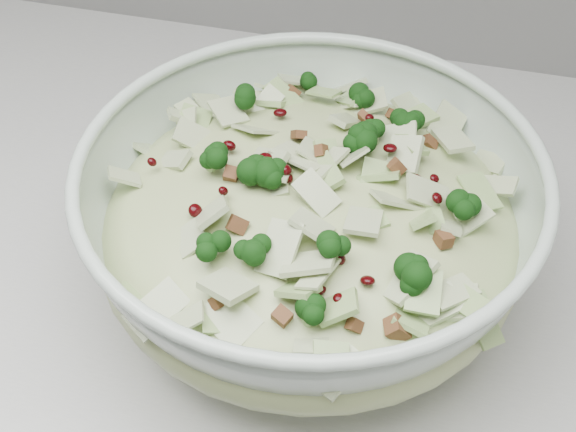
{
  "coord_description": "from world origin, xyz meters",
  "views": [
    {
      "loc": [
        0.81,
        1.18,
        1.42
      ],
      "look_at": [
        0.71,
        1.58,
        1.0
      ],
      "focal_mm": 50.0,
      "sensor_mm": 36.0,
      "label": 1
    }
  ],
  "objects": [
    {
      "name": "mixing_bowl",
      "position": [
        0.72,
        1.6,
        0.97
      ],
      "size": [
        0.46,
        0.46,
        0.14
      ],
      "rotation": [
        0.0,
        0.0,
        0.41
      ],
      "color": "#B6C9B9",
      "rests_on": "counter"
    },
    {
      "name": "salad",
      "position": [
        0.72,
        1.6,
        1.0
      ],
      "size": [
        0.41,
        0.41,
        0.14
      ],
      "rotation": [
        0.0,
        0.0,
        0.3
      ],
      "color": "#A0AB75",
      "rests_on": "mixing_bowl"
    }
  ]
}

